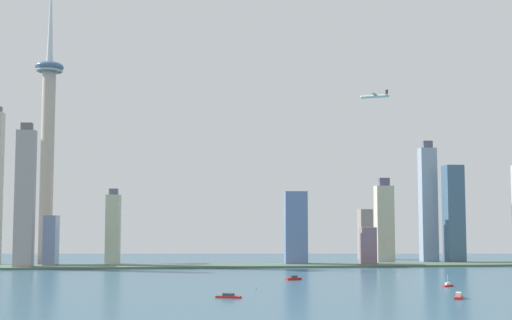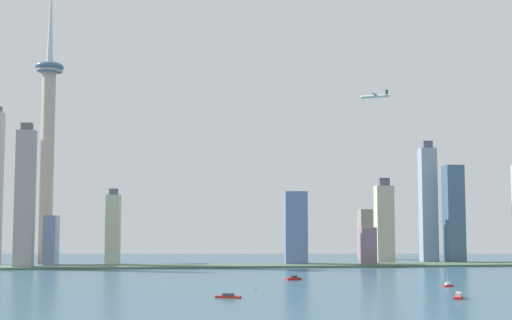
# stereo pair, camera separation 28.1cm
# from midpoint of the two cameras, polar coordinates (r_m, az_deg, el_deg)

# --- Properties ---
(waterfront_pier) EXTENTS (813.57, 45.34, 2.33)m
(waterfront_pier) POSITION_cam_midpoint_polar(r_m,az_deg,el_deg) (756.54, 1.69, -8.91)
(waterfront_pier) COLOR #4B624F
(waterfront_pier) RESTS_ON ground
(observation_tower) EXTENTS (32.76, 32.76, 345.65)m
(observation_tower) POSITION_cam_midpoint_polar(r_m,az_deg,el_deg) (819.95, -17.19, 2.35)
(observation_tower) COLOR #BBA795
(observation_tower) RESTS_ON ground
(skyscraper_0) EXTENTS (25.30, 16.55, 83.98)m
(skyscraper_0) POSITION_cam_midpoint_polar(r_m,az_deg,el_deg) (771.62, 3.37, -5.78)
(skyscraper_0) COLOR #5D75A8
(skyscraper_0) RESTS_ON ground
(skyscraper_3) EXTENTS (21.00, 16.71, 101.93)m
(skyscraper_3) POSITION_cam_midpoint_polar(r_m,az_deg,el_deg) (831.96, 10.78, -5.21)
(skyscraper_3) COLOR #BAB69B
(skyscraper_3) RESTS_ON ground
(skyscraper_4) EXTENTS (19.90, 15.71, 149.52)m
(skyscraper_4) POSITION_cam_midpoint_polar(r_m,az_deg,el_deg) (865.88, 14.33, -3.54)
(skyscraper_4) COLOR #8B9BAE
(skyscraper_4) RESTS_ON ground
(skyscraper_5) EXTENTS (19.23, 14.37, 156.36)m
(skyscraper_5) POSITION_cam_midpoint_polar(r_m,az_deg,el_deg) (764.75, -18.95, -3.03)
(skyscraper_5) COLOR #9E9591
(skyscraper_5) RESTS_ON ground
(skyscraper_6) EXTENTS (13.27, 24.09, 56.63)m
(skyscraper_6) POSITION_cam_midpoint_polar(r_m,az_deg,el_deg) (782.31, -16.94, -6.58)
(skyscraper_6) COLOR #737FA5
(skyscraper_6) RESTS_ON ground
(skyscraper_7) EXTENTS (17.13, 13.78, 43.24)m
(skyscraper_7) POSITION_cam_midpoint_polar(r_m,az_deg,el_deg) (775.43, 9.44, -7.23)
(skyscraper_7) COLOR slate
(skyscraper_7) RESTS_ON ground
(skyscraper_8) EXTENTS (15.63, 22.28, 87.87)m
(skyscraper_8) POSITION_cam_midpoint_polar(r_m,az_deg,el_deg) (809.62, -12.00, -5.65)
(skyscraper_8) COLOR beige
(skyscraper_8) RESTS_ON ground
(skyscraper_9) EXTENTS (21.11, 20.68, 116.59)m
(skyscraper_9) POSITION_cam_midpoint_polar(r_m,az_deg,el_deg) (840.91, 16.36, -4.40)
(skyscraper_9) COLOR #405C76
(skyscraper_9) RESTS_ON ground
(skyscraper_10) EXTENTS (15.84, 21.39, 64.56)m
(skyscraper_10) POSITION_cam_midpoint_polar(r_m,az_deg,el_deg) (892.87, 9.21, -6.20)
(skyscraper_10) COLOR gray
(skyscraper_10) RESTS_ON ground
(boat_0) EXTENTS (18.19, 10.94, 3.21)m
(boat_0) POSITION_cam_midpoint_polar(r_m,az_deg,el_deg) (474.50, -2.36, -11.43)
(boat_0) COLOR #B01F17
(boat_0) RESTS_ON ground
(boat_2) EXTENTS (14.41, 9.66, 4.04)m
(boat_2) POSITION_cam_midpoint_polar(r_m,az_deg,el_deg) (602.70, 3.17, -9.95)
(boat_2) COLOR #AF1E1A
(boat_2) RESTS_ON ground
(boat_4) EXTENTS (9.57, 6.45, 9.98)m
(boat_4) POSITION_cam_midpoint_polar(r_m,az_deg,el_deg) (568.34, 15.89, -10.13)
(boat_4) COLOR red
(boat_4) RESTS_ON ground
(boat_5) EXTENTS (10.82, 15.72, 4.23)m
(boat_5) POSITION_cam_midpoint_polar(r_m,az_deg,el_deg) (490.61, 16.73, -10.97)
(boat_5) COLOR #AA1D1C
(boat_5) RESTS_ON ground
(channel_buoy_0) EXTENTS (1.29, 1.29, 1.80)m
(channel_buoy_0) POSITION_cam_midpoint_polar(r_m,az_deg,el_deg) (528.88, -0.03, -10.76)
(channel_buoy_0) COLOR green
(channel_buoy_0) RESTS_ON ground
(channel_buoy_2) EXTENTS (1.45, 1.45, 1.71)m
(channel_buoy_2) POSITION_cam_midpoint_polar(r_m,az_deg,el_deg) (675.13, 12.00, -9.34)
(channel_buoy_2) COLOR yellow
(channel_buoy_2) RESTS_ON ground
(airplane) EXTENTS (30.54, 27.28, 8.50)m
(airplane) POSITION_cam_midpoint_polar(r_m,az_deg,el_deg) (768.66, 9.98, 5.33)
(airplane) COLOR silver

